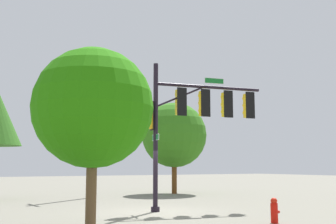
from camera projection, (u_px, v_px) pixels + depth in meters
ground_plane at (155, 212)px, 17.21m from camera, size 120.00×120.00×0.00m
signal_pole_assembly at (193, 112)px, 18.31m from camera, size 5.61×1.59×6.24m
utility_pole at (91, 124)px, 25.00m from camera, size 0.27×1.80×8.46m
fire_hydrant at (274, 211)px, 13.83m from camera, size 0.33×0.24×0.83m
tree_near at (174, 135)px, 28.76m from camera, size 4.45×4.45×6.22m
tree_mid at (93, 108)px, 11.24m from camera, size 3.25×3.25×5.06m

